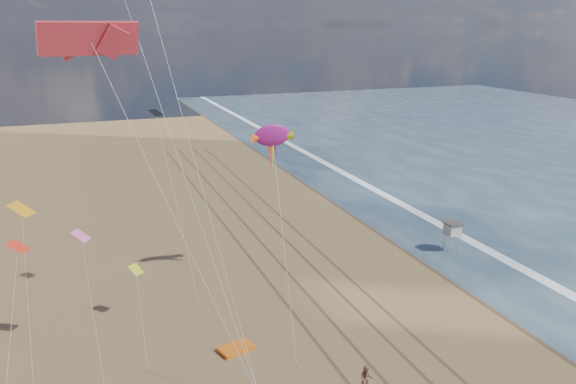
# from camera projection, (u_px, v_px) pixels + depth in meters

# --- Properties ---
(wet_sand) EXTENTS (260.00, 260.00, 0.00)m
(wet_sand) POSITION_uv_depth(u_px,v_px,m) (394.00, 219.00, 69.36)
(wet_sand) COLOR #42301E
(wet_sand) RESTS_ON ground
(foam) EXTENTS (260.00, 260.00, 0.00)m
(foam) POSITION_uv_depth(u_px,v_px,m) (423.00, 216.00, 70.78)
(foam) COLOR white
(foam) RESTS_ON ground
(tracks) EXTENTS (7.68, 120.00, 0.01)m
(tracks) POSITION_uv_depth(u_px,v_px,m) (301.00, 271.00, 54.83)
(tracks) COLOR brown
(tracks) RESTS_ON ground
(lifeguard_stand) EXTENTS (1.70, 1.70, 3.06)m
(lifeguard_stand) POSITION_uv_depth(u_px,v_px,m) (453.00, 229.00, 59.35)
(lifeguard_stand) COLOR silver
(lifeguard_stand) RESTS_ON ground
(grounded_kite) EXTENTS (2.80, 2.18, 0.28)m
(grounded_kite) POSITION_uv_depth(u_px,v_px,m) (236.00, 348.00, 41.49)
(grounded_kite) COLOR orange
(grounded_kite) RESTS_ON ground
(show_kite) EXTENTS (3.94, 8.47, 20.71)m
(show_kite) POSITION_uv_depth(u_px,v_px,m) (272.00, 136.00, 51.37)
(show_kite) COLOR #961777
(show_kite) RESTS_ON ground
(kite_flyer_b) EXTENTS (1.10, 1.03, 1.80)m
(kite_flyer_b) POSITION_uv_depth(u_px,v_px,m) (366.00, 378.00, 36.71)
(kite_flyer_b) COLOR #98624D
(kite_flyer_b) RESTS_ON ground
(small_kites) EXTENTS (11.91, 13.31, 12.72)m
(small_kites) POSITION_uv_depth(u_px,v_px,m) (79.00, 213.00, 40.04)
(small_kites) COLOR pink
(small_kites) RESTS_ON ground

